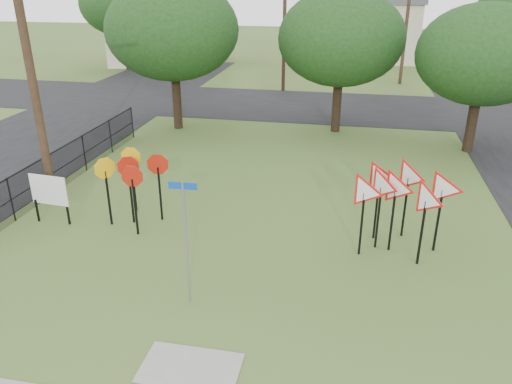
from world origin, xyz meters
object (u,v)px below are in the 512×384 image
(stop_sign_cluster, at_px, (132,173))
(info_board, at_px, (49,192))
(street_name_sign, at_px, (186,236))
(yield_sign_cluster, at_px, (399,190))

(stop_sign_cluster, xyz_separation_m, info_board, (-2.57, -0.56, -0.61))
(street_name_sign, xyz_separation_m, yield_sign_cluster, (4.97, 3.60, 0.04))
(yield_sign_cluster, relative_size, info_board, 1.93)
(stop_sign_cluster, distance_m, info_board, 2.70)
(stop_sign_cluster, distance_m, yield_sign_cluster, 7.98)
(street_name_sign, bearing_deg, info_board, 150.47)
(stop_sign_cluster, bearing_deg, info_board, -167.68)
(yield_sign_cluster, distance_m, info_board, 10.59)
(info_board, bearing_deg, stop_sign_cluster, 12.32)
(info_board, bearing_deg, street_name_sign, -29.53)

